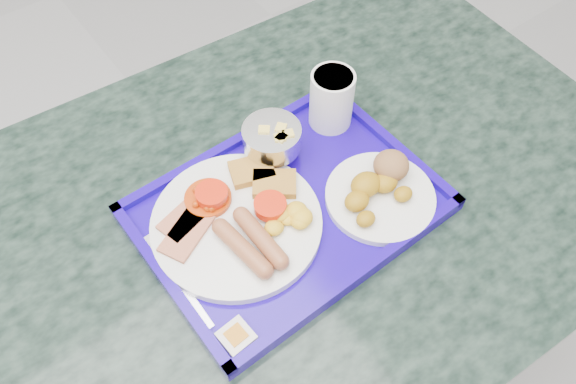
# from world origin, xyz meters

# --- Properties ---
(table) EXTENTS (1.25, 0.87, 0.75)m
(table) POSITION_xyz_m (0.52, 0.12, 0.56)
(table) COLOR gray
(table) RESTS_ON floor
(tray) EXTENTS (0.45, 0.33, 0.03)m
(tray) POSITION_xyz_m (0.51, 0.10, 0.76)
(tray) COLOR #190398
(tray) RESTS_ON table
(main_plate) EXTENTS (0.26, 0.26, 0.04)m
(main_plate) POSITION_xyz_m (0.43, 0.12, 0.78)
(main_plate) COLOR silver
(main_plate) RESTS_ON tray
(bread_plate) EXTENTS (0.17, 0.17, 0.06)m
(bread_plate) POSITION_xyz_m (0.64, 0.03, 0.78)
(bread_plate) COLOR silver
(bread_plate) RESTS_ON tray
(fruit_bowl) EXTENTS (0.10, 0.10, 0.07)m
(fruit_bowl) POSITION_xyz_m (0.55, 0.20, 0.81)
(fruit_bowl) COLOR silver
(fruit_bowl) RESTS_ON tray
(juice_cup) EXTENTS (0.07, 0.07, 0.10)m
(juice_cup) POSITION_xyz_m (0.67, 0.20, 0.82)
(juice_cup) COLOR white
(juice_cup) RESTS_ON tray
(spoon) EXTENTS (0.08, 0.15, 0.01)m
(spoon) POSITION_xyz_m (0.34, 0.13, 0.77)
(spoon) COLOR silver
(spoon) RESTS_ON tray
(knife) EXTENTS (0.01, 0.18, 0.00)m
(knife) POSITION_xyz_m (0.31, 0.09, 0.77)
(knife) COLOR silver
(knife) RESTS_ON tray
(jam_packet) EXTENTS (0.04, 0.04, 0.02)m
(jam_packet) POSITION_xyz_m (0.33, -0.03, 0.77)
(jam_packet) COLOR silver
(jam_packet) RESTS_ON tray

